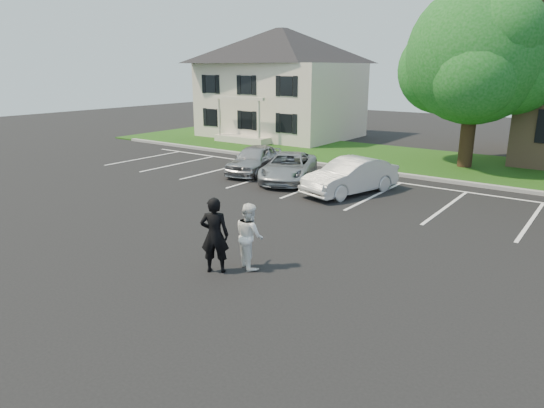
# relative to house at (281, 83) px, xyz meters

# --- Properties ---
(ground_plane) EXTENTS (90.00, 90.00, 0.00)m
(ground_plane) POSITION_rel_house_xyz_m (13.00, -19.97, -3.83)
(ground_plane) COLOR black
(ground_plane) RESTS_ON ground
(curb) EXTENTS (40.00, 0.30, 0.15)m
(curb) POSITION_rel_house_xyz_m (13.00, -7.97, -3.75)
(curb) COLOR gray
(curb) RESTS_ON ground
(grass_strip) EXTENTS (44.00, 8.00, 0.08)m
(grass_strip) POSITION_rel_house_xyz_m (13.00, -3.97, -3.79)
(grass_strip) COLOR #1F480F
(grass_strip) RESTS_ON ground
(stall_lines) EXTENTS (34.00, 5.36, 0.01)m
(stall_lines) POSITION_rel_house_xyz_m (14.40, -11.02, -3.82)
(stall_lines) COLOR white
(stall_lines) RESTS_ON ground
(house) EXTENTS (10.30, 9.22, 7.60)m
(house) POSITION_rel_house_xyz_m (0.00, 0.00, 0.00)
(house) COLOR beige
(house) RESTS_ON ground
(tree) EXTENTS (7.80, 7.20, 8.80)m
(tree) POSITION_rel_house_xyz_m (14.40, -4.06, 1.52)
(tree) COLOR black
(tree) RESTS_ON ground
(man_black_suit) EXTENTS (0.84, 0.76, 1.92)m
(man_black_suit) POSITION_rel_house_xyz_m (12.92, -21.25, -2.87)
(man_black_suit) COLOR black
(man_black_suit) RESTS_ON ground
(man_white_shirt) EXTENTS (1.02, 0.95, 1.68)m
(man_white_shirt) POSITION_rel_house_xyz_m (13.41, -20.50, -2.99)
(man_white_shirt) COLOR white
(man_white_shirt) RESTS_ON ground
(car_silver_west) EXTENTS (2.47, 4.25, 1.36)m
(car_silver_west) POSITION_rel_house_xyz_m (6.52, -11.47, -3.15)
(car_silver_west) COLOR #A9A9AD
(car_silver_west) RESTS_ON ground
(car_silver_minivan) EXTENTS (3.62, 4.89, 1.24)m
(car_silver_minivan) POSITION_rel_house_xyz_m (8.72, -11.84, -3.21)
(car_silver_minivan) COLOR #A6A9AE
(car_silver_minivan) RESTS_ON ground
(car_white_sedan) EXTENTS (2.63, 4.54, 1.41)m
(car_white_sedan) POSITION_rel_house_xyz_m (12.00, -12.24, -3.12)
(car_white_sedan) COLOR silver
(car_white_sedan) RESTS_ON ground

